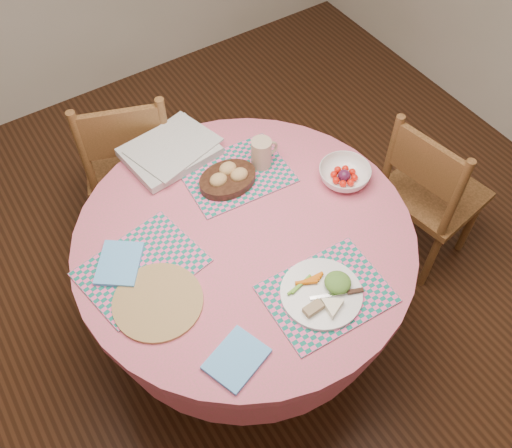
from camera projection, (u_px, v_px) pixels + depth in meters
The scene contains 15 objects.
ground at pixel (247, 331), 2.64m from camera, with size 4.00×4.00×0.00m, color #331C0F.
dining_table at pixel (245, 265), 2.20m from camera, with size 1.24×1.24×0.75m.
chair_right at pixel (429, 193), 2.56m from camera, with size 0.45×0.46×0.87m.
chair_back at pixel (131, 160), 2.65m from camera, with size 0.54×0.53×0.91m.
placemat_front at pixel (327, 294), 1.90m from camera, with size 0.40×0.30×0.01m, color #136E5E.
placemat_left at pixel (141, 267), 1.96m from camera, with size 0.40×0.30×0.01m, color #136E5E.
placemat_back at pixel (237, 174), 2.23m from camera, with size 0.40×0.30×0.01m, color #136E5E.
wicker_trivet at pixel (158, 302), 1.87m from camera, with size 0.30×0.30×0.01m, color olive.
napkin_near at pixel (237, 359), 1.75m from camera, with size 0.18×0.14×0.01m, color #5DA8F0.
napkin_far at pixel (119, 263), 1.96m from camera, with size 0.18×0.14×0.01m, color #5DA8F0.
dinner_plate at pixel (324, 292), 1.88m from camera, with size 0.27×0.27×0.05m.
bread_bowl at pixel (228, 178), 2.17m from camera, with size 0.23×0.23×0.08m.
latte_mug at pixel (262, 153), 2.21m from camera, with size 0.12×0.08×0.12m.
fruit_bowl at pixel (344, 175), 2.19m from camera, with size 0.22×0.22×0.06m.
newspaper_stack at pixel (170, 151), 2.27m from camera, with size 0.39×0.33×0.04m.
Camera 1 is at (-0.63, -1.04, 2.40)m, focal length 40.00 mm.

